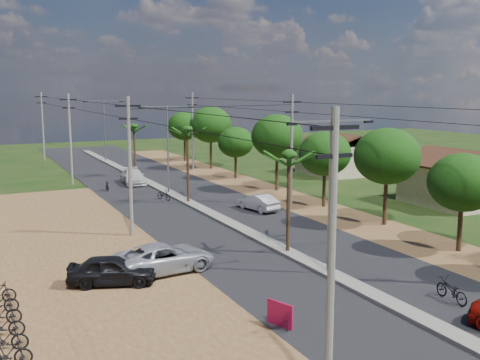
{
  "coord_description": "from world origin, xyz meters",
  "views": [
    {
      "loc": [
        -16.35,
        -22.95,
        9.49
      ],
      "look_at": [
        1.15,
        12.6,
        3.0
      ],
      "focal_mm": 42.0,
      "sensor_mm": 36.0,
      "label": 1
    }
  ],
  "objects_px": {
    "car_parked_dark": "(112,271)",
    "roadside_sign": "(280,315)",
    "car_white_far": "(133,177)",
    "car_parked_silver": "(164,258)",
    "moto_rider_east": "(451,291)",
    "parked_scooter_row": "(5,338)",
    "car_silver_mid": "(258,203)"
  },
  "relations": [
    {
      "from": "car_white_far",
      "to": "car_parked_silver",
      "type": "height_order",
      "value": "car_parked_silver"
    },
    {
      "from": "parked_scooter_row",
      "to": "roadside_sign",
      "type": "bearing_deg",
      "value": -14.51
    },
    {
      "from": "moto_rider_east",
      "to": "car_parked_silver",
      "type": "bearing_deg",
      "value": -37.61
    },
    {
      "from": "car_white_far",
      "to": "parked_scooter_row",
      "type": "bearing_deg",
      "value": -107.46
    },
    {
      "from": "car_parked_dark",
      "to": "car_parked_silver",
      "type": "bearing_deg",
      "value": -56.15
    },
    {
      "from": "car_parked_dark",
      "to": "parked_scooter_row",
      "type": "height_order",
      "value": "car_parked_dark"
    },
    {
      "from": "car_white_far",
      "to": "parked_scooter_row",
      "type": "distance_m",
      "value": 36.22
    },
    {
      "from": "car_white_far",
      "to": "parked_scooter_row",
      "type": "relative_size",
      "value": 0.44
    },
    {
      "from": "roadside_sign",
      "to": "parked_scooter_row",
      "type": "xyz_separation_m",
      "value": [
        -10.06,
        2.6,
        -0.02
      ]
    },
    {
      "from": "car_parked_dark",
      "to": "roadside_sign",
      "type": "relative_size",
      "value": 3.5
    },
    {
      "from": "car_silver_mid",
      "to": "car_parked_silver",
      "type": "xyz_separation_m",
      "value": [
        -11.38,
        -11.03,
        0.11
      ]
    },
    {
      "from": "car_silver_mid",
      "to": "parked_scooter_row",
      "type": "distance_m",
      "value": 25.8
    },
    {
      "from": "car_parked_silver",
      "to": "roadside_sign",
      "type": "bearing_deg",
      "value": -173.04
    },
    {
      "from": "roadside_sign",
      "to": "moto_rider_east",
      "type": "bearing_deg",
      "value": -28.64
    },
    {
      "from": "car_silver_mid",
      "to": "parked_scooter_row",
      "type": "height_order",
      "value": "car_silver_mid"
    },
    {
      "from": "moto_rider_east",
      "to": "roadside_sign",
      "type": "relative_size",
      "value": 1.61
    },
    {
      "from": "parked_scooter_row",
      "to": "car_parked_silver",
      "type": "bearing_deg",
      "value": 36.39
    },
    {
      "from": "moto_rider_east",
      "to": "parked_scooter_row",
      "type": "distance_m",
      "value": 18.67
    },
    {
      "from": "car_parked_silver",
      "to": "car_white_far",
      "type": "bearing_deg",
      "value": -18.55
    },
    {
      "from": "car_white_far",
      "to": "car_parked_dark",
      "type": "distance_m",
      "value": 29.5
    },
    {
      "from": "car_parked_dark",
      "to": "moto_rider_east",
      "type": "xyz_separation_m",
      "value": [
        13.12,
        -8.93,
        -0.21
      ]
    },
    {
      "from": "car_white_far",
      "to": "car_parked_silver",
      "type": "relative_size",
      "value": 0.91
    },
    {
      "from": "moto_rider_east",
      "to": "parked_scooter_row",
      "type": "xyz_separation_m",
      "value": [
        -18.31,
        3.68,
        -0.01
      ]
    },
    {
      "from": "car_white_far",
      "to": "roadside_sign",
      "type": "bearing_deg",
      "value": -90.97
    },
    {
      "from": "car_silver_mid",
      "to": "moto_rider_east",
      "type": "relative_size",
      "value": 2.01
    },
    {
      "from": "car_silver_mid",
      "to": "car_parked_silver",
      "type": "relative_size",
      "value": 0.72
    },
    {
      "from": "car_silver_mid",
      "to": "car_parked_dark",
      "type": "bearing_deg",
      "value": 28.22
    },
    {
      "from": "moto_rider_east",
      "to": "parked_scooter_row",
      "type": "relative_size",
      "value": 0.17
    },
    {
      "from": "car_silver_mid",
      "to": "roadside_sign",
      "type": "height_order",
      "value": "car_silver_mid"
    },
    {
      "from": "car_parked_dark",
      "to": "parked_scooter_row",
      "type": "relative_size",
      "value": 0.38
    },
    {
      "from": "car_silver_mid",
      "to": "moto_rider_east",
      "type": "distance_m",
      "value": 20.68
    },
    {
      "from": "car_white_far",
      "to": "roadside_sign",
      "type": "relative_size",
      "value": 4.09
    }
  ]
}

